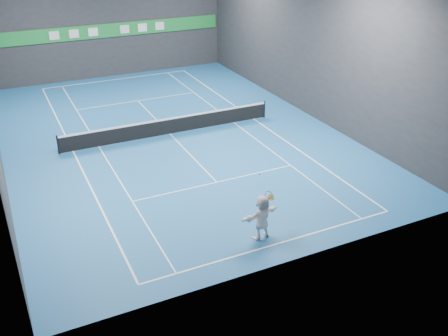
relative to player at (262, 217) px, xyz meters
name	(u,v)px	position (x,y,z in m)	size (l,w,h in m)	color
ground	(170,134)	(0.32, 11.23, -0.93)	(26.00, 26.00, 0.00)	#1A5793
wall_back	(107,17)	(0.32, 24.23, 3.57)	(18.00, 0.10, 9.00)	#27282A
wall_front	(301,149)	(0.32, -1.77, 3.57)	(18.00, 0.10, 9.00)	#27282A
wall_right	(307,40)	(9.32, 11.23, 3.57)	(0.10, 26.00, 9.00)	#27282A
baseline_near	(277,244)	(0.32, -0.66, -0.93)	(10.98, 0.08, 0.01)	white
baseline_far	(117,79)	(0.32, 23.12, -0.93)	(10.98, 0.08, 0.01)	white
sideline_doubles_left	(73,152)	(-5.17, 11.23, -0.93)	(0.08, 23.78, 0.01)	white
sideline_doubles_right	(254,119)	(5.81, 11.23, -0.93)	(0.08, 23.78, 0.01)	white
sideline_singles_left	(99,147)	(-3.79, 11.23, -0.93)	(0.06, 23.78, 0.01)	white
sideline_singles_right	(234,123)	(4.43, 11.23, -0.93)	(0.06, 23.78, 0.01)	white
service_line_near	(217,182)	(0.32, 4.83, -0.93)	(8.23, 0.06, 0.01)	white
service_line_far	(138,101)	(0.32, 17.63, -0.93)	(8.23, 0.06, 0.01)	white
center_service_line	(170,134)	(0.32, 11.23, -0.93)	(0.06, 12.80, 0.01)	white
player	(262,217)	(0.00, 0.00, 0.00)	(1.73, 0.55, 1.87)	white
tennis_ball	(259,174)	(-0.17, -0.01, 1.90)	(0.07, 0.07, 0.07)	#B0DC24
tennis_net	(170,125)	(0.32, 11.23, -0.39)	(12.50, 0.10, 1.07)	black
sponsor_banner	(109,30)	(0.32, 24.17, 2.57)	(17.64, 0.11, 1.00)	#1C8333
tennis_racket	(269,196)	(0.31, 0.05, 0.82)	(0.51, 0.34, 0.66)	red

